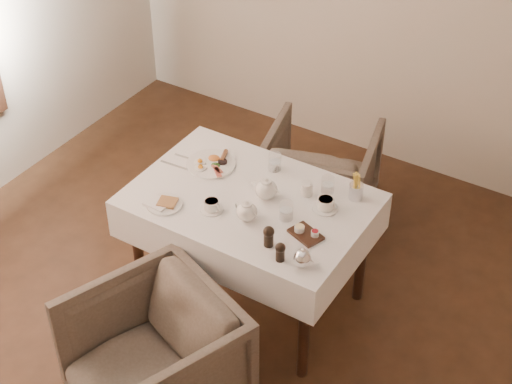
{
  "coord_description": "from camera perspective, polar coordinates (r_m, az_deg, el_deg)",
  "views": [
    {
      "loc": [
        1.6,
        -2.08,
        3.37
      ],
      "look_at": [
        -0.13,
        0.71,
        0.82
      ],
      "focal_mm": 55.0,
      "sensor_mm": 36.0,
      "label": 1
    }
  ],
  "objects": [
    {
      "name": "teacup_far",
      "position": [
        4.15,
        5.08,
        -0.9
      ],
      "size": [
        0.14,
        0.14,
        0.07
      ],
      "rotation": [
        0.0,
        0.0,
        0.04
      ],
      "color": "white",
      "rests_on": "table"
    },
    {
      "name": "teacup_near",
      "position": [
        4.13,
        -3.24,
        -1.01
      ],
      "size": [
        0.12,
        0.12,
        0.06
      ],
      "rotation": [
        0.0,
        0.0,
        -0.33
      ],
      "color": "white",
      "rests_on": "table"
    },
    {
      "name": "armchair_near",
      "position": [
        3.99,
        -7.43,
        -11.98
      ],
      "size": [
        0.96,
        0.97,
        0.69
      ],
      "primitive_type": "imported",
      "rotation": [
        0.0,
        0.0,
        -0.37
      ],
      "color": "#4E4539",
      "rests_on": "ground"
    },
    {
      "name": "fries_cup",
      "position": [
        4.21,
        7.31,
        0.32
      ],
      "size": [
        0.08,
        0.08,
        0.16
      ],
      "rotation": [
        0.0,
        0.0,
        0.32
      ],
      "color": "silver",
      "rests_on": "table"
    },
    {
      "name": "teapot_centre",
      "position": [
        4.18,
        0.75,
        0.29
      ],
      "size": [
        0.17,
        0.13,
        0.13
      ],
      "primitive_type": null,
      "rotation": [
        0.0,
        0.0,
        0.03
      ],
      "color": "white",
      "rests_on": "table"
    },
    {
      "name": "armchair_far",
      "position": [
        5.14,
        4.7,
        1.31
      ],
      "size": [
        0.83,
        0.85,
        0.64
      ],
      "primitive_type": "imported",
      "rotation": [
        0.0,
        0.0,
        3.38
      ],
      "color": "#4E4539",
      "rests_on": "ground"
    },
    {
      "name": "pepper_mill_right",
      "position": [
        3.82,
        1.78,
        -4.37
      ],
      "size": [
        0.07,
        0.07,
        0.11
      ],
      "primitive_type": null,
      "rotation": [
        0.0,
        0.0,
        -0.33
      ],
      "color": "black",
      "rests_on": "table"
    },
    {
      "name": "condiment_board",
      "position": [
        3.99,
        3.63,
        -3.0
      ],
      "size": [
        0.2,
        0.16,
        0.04
      ],
      "rotation": [
        0.0,
        0.0,
        -0.34
      ],
      "color": "black",
      "rests_on": "table"
    },
    {
      "name": "table",
      "position": [
        4.3,
        -0.44,
        -1.66
      ],
      "size": [
        1.28,
        0.88,
        0.75
      ],
      "color": "black",
      "rests_on": "ground"
    },
    {
      "name": "glass_right",
      "position": [
        4.25,
        5.24,
        0.51
      ],
      "size": [
        0.09,
        0.09,
        0.1
      ],
      "primitive_type": "cylinder",
      "rotation": [
        0.0,
        0.0,
        0.4
      ],
      "color": "silver",
      "rests_on": "table"
    },
    {
      "name": "creamer",
      "position": [
        4.23,
        3.72,
        0.25
      ],
      "size": [
        0.09,
        0.09,
        0.08
      ],
      "primitive_type": "cylinder",
      "rotation": [
        0.0,
        0.0,
        0.43
      ],
      "color": "white",
      "rests_on": "table"
    },
    {
      "name": "glass_mid",
      "position": [
        4.06,
        2.21,
        -1.36
      ],
      "size": [
        0.08,
        0.08,
        0.1
      ],
      "primitive_type": "cylinder",
      "rotation": [
        0.0,
        0.0,
        0.07
      ],
      "color": "silver",
      "rests_on": "table"
    },
    {
      "name": "cutlery_knife",
      "position": [
        4.48,
        -5.95,
        1.94
      ],
      "size": [
        0.19,
        0.03,
        0.0
      ],
      "primitive_type": "cube",
      "rotation": [
        0.0,
        0.0,
        1.64
      ],
      "color": "silver",
      "rests_on": "table"
    },
    {
      "name": "breakfast_plate",
      "position": [
        4.47,
        -3.23,
        2.13
      ],
      "size": [
        0.28,
        0.28,
        0.04
      ],
      "rotation": [
        0.0,
        0.0,
        -0.11
      ],
      "color": "white",
      "rests_on": "table"
    },
    {
      "name": "cutlery_fork",
      "position": [
        4.53,
        -4.95,
        2.46
      ],
      "size": [
        0.18,
        0.03,
        0.0
      ],
      "primitive_type": "cube",
      "rotation": [
        0.0,
        0.0,
        1.66
      ],
      "color": "silver",
      "rests_on": "table"
    },
    {
      "name": "glass_left",
      "position": [
        4.4,
        1.37,
        2.21
      ],
      "size": [
        0.09,
        0.09,
        0.1
      ],
      "primitive_type": "cylinder",
      "rotation": [
        0.0,
        0.0,
        -0.16
      ],
      "color": "silver",
      "rests_on": "table"
    },
    {
      "name": "pepper_mill_left",
      "position": [
        3.89,
        0.93,
        -3.23
      ],
      "size": [
        0.08,
        0.08,
        0.12
      ],
      "primitive_type": null,
      "rotation": [
        0.0,
        0.0,
        0.41
      ],
      "color": "black",
      "rests_on": "table"
    },
    {
      "name": "silver_pot",
      "position": [
        3.79,
        3.4,
        -4.74
      ],
      "size": [
        0.13,
        0.12,
        0.12
      ],
      "primitive_type": null,
      "rotation": [
        0.0,
        0.0,
        -0.3
      ],
      "color": "white",
      "rests_on": "table"
    },
    {
      "name": "side_plate",
      "position": [
        4.2,
        -6.78,
        -0.85
      ],
      "size": [
        0.19,
        0.19,
        0.02
      ],
      "rotation": [
        0.0,
        0.0,
        0.1
      ],
      "color": "white",
      "rests_on": "table"
    },
    {
      "name": "teapot_front",
      "position": [
        4.04,
        -0.68,
        -1.35
      ],
      "size": [
        0.17,
        0.14,
        0.12
      ],
      "primitive_type": null,
      "rotation": [
        0.0,
        0.0,
        -0.18
      ],
      "color": "white",
      "rests_on": "table"
    }
  ]
}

